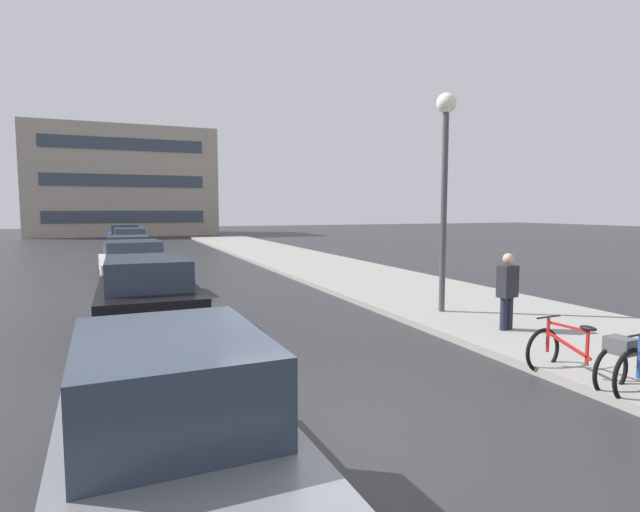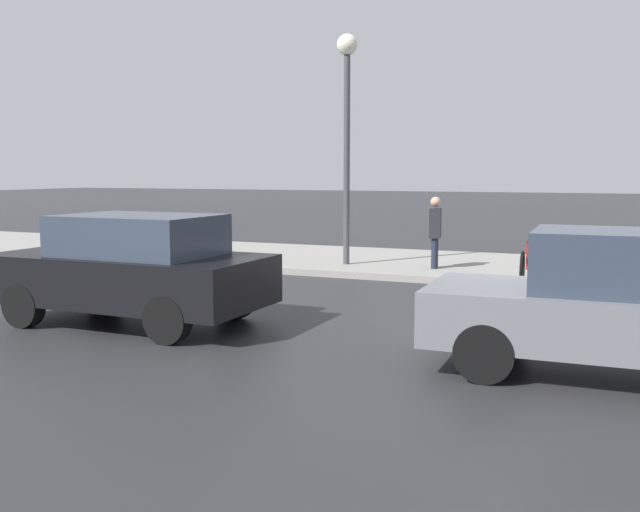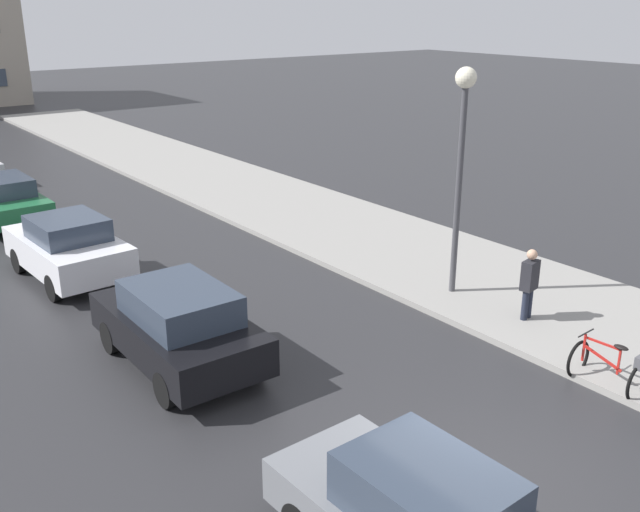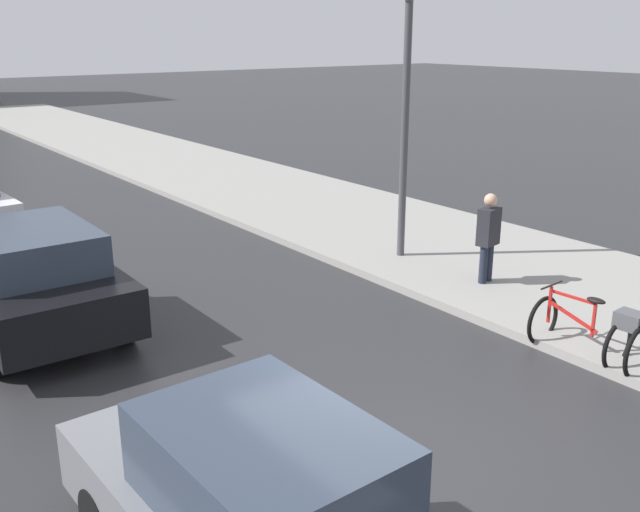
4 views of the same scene
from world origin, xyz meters
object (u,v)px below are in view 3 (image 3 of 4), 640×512
Objects in this scene: car_green at (2,199)px; pedestrian at (529,283)px; streetlamp at (462,138)px; bicycle_second at (616,367)px; car_white at (68,247)px; car_black at (178,325)px.

car_green is 16.02m from pedestrian.
pedestrian is 0.32× the size of streetlamp.
car_green reaches higher than bicycle_second.
bicycle_second is at bearing -71.56° from car_green.
pedestrian is at bearing -51.63° from car_white.
car_white is 9.77m from streetlamp.
bicycle_second is 0.36× the size of car_black.
car_white is 2.32× the size of pedestrian.
bicycle_second is 7.87m from car_black.
car_black is 2.38× the size of pedestrian.
pedestrian reaches higher than bicycle_second.
car_white is 0.92× the size of car_green.
streetlamp reaches higher than pedestrian.
car_green is at bearing 90.66° from car_black.
car_black is 7.21m from streetlamp.
car_white is at bearing -89.71° from car_green.
car_white is at bearing 91.04° from car_black.
pedestrian is at bearing 68.53° from bicycle_second.
bicycle_second is 0.37× the size of car_white.
car_green is (-0.13, 11.68, -0.08)m from car_black.
car_black is at bearing -88.96° from car_white.
pedestrian is (1.06, 2.70, 0.47)m from bicycle_second.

